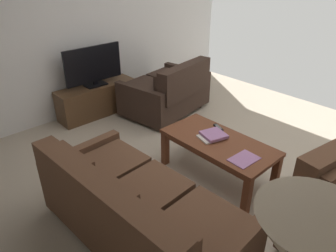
# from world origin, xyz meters

# --- Properties ---
(ground_plane) EXTENTS (4.94, 5.32, 0.01)m
(ground_plane) POSITION_xyz_m (0.00, 0.00, -0.00)
(ground_plane) COLOR tan
(wall_right) EXTENTS (0.12, 5.32, 2.62)m
(wall_right) POSITION_xyz_m (2.47, 0.00, 1.31)
(wall_right) COLOR silver
(wall_right) RESTS_ON ground
(sofa_main) EXTENTS (1.87, 0.98, 0.82)m
(sofa_main) POSITION_xyz_m (-0.23, 1.32, 0.35)
(sofa_main) COLOR black
(sofa_main) RESTS_ON ground
(loveseat_near) EXTENTS (1.07, 1.38, 0.83)m
(loveseat_near) POSITION_xyz_m (1.48, -0.63, 0.35)
(loveseat_near) COLOR black
(loveseat_near) RESTS_ON ground
(coffee_table) EXTENTS (1.22, 0.60, 0.46)m
(coffee_table) POSITION_xyz_m (-0.10, 0.10, 0.39)
(coffee_table) COLOR brown
(coffee_table) RESTS_ON ground
(tv_stand) EXTENTS (0.38, 1.23, 0.48)m
(tv_stand) POSITION_xyz_m (2.17, 0.21, 0.24)
(tv_stand) COLOR #4C331E
(tv_stand) RESTS_ON ground
(flat_tv) EXTENTS (0.20, 0.90, 0.58)m
(flat_tv) POSITION_xyz_m (2.17, 0.22, 0.78)
(flat_tv) COLOR black
(flat_tv) RESTS_ON tv_stand
(book_stack) EXTENTS (0.29, 0.32, 0.05)m
(book_stack) POSITION_xyz_m (-0.01, 0.09, 0.48)
(book_stack) COLOR silver
(book_stack) RESTS_ON coffee_table
(tv_remote) EXTENTS (0.17, 0.10, 0.02)m
(tv_remote) POSITION_xyz_m (0.08, -0.11, 0.47)
(tv_remote) COLOR black
(tv_remote) RESTS_ON coffee_table
(loose_magazine) EXTENTS (0.21, 0.29, 0.01)m
(loose_magazine) POSITION_xyz_m (-0.49, 0.20, 0.46)
(loose_magazine) COLOR #996699
(loose_magazine) RESTS_ON coffee_table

